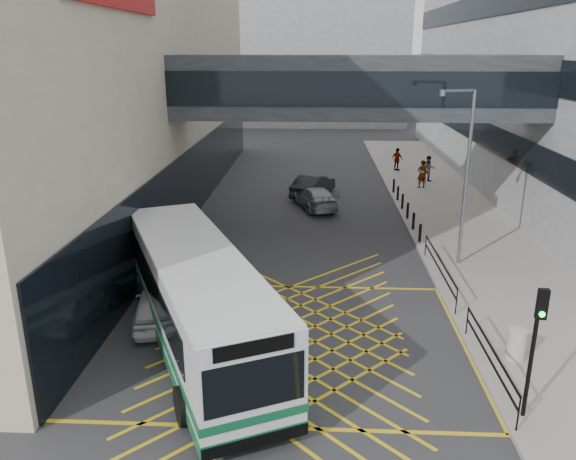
# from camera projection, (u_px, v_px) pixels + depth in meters

# --- Properties ---
(ground) EXTENTS (120.00, 120.00, 0.00)m
(ground) POSITION_uv_depth(u_px,v_px,m) (282.00, 341.00, 18.68)
(ground) COLOR #333335
(building_far) EXTENTS (28.00, 16.00, 18.00)m
(building_far) POSITION_uv_depth(u_px,v_px,m) (294.00, 51.00, 73.01)
(building_far) COLOR gray
(building_far) RESTS_ON ground
(skybridge) EXTENTS (20.00, 4.10, 3.00)m
(skybridge) POSITION_uv_depth(u_px,v_px,m) (357.00, 87.00, 27.63)
(skybridge) COLOR #2F353A
(skybridge) RESTS_ON ground
(pavement) EXTENTS (6.00, 54.00, 0.16)m
(pavement) POSITION_uv_depth(u_px,v_px,m) (452.00, 215.00, 32.49)
(pavement) COLOR gray
(pavement) RESTS_ON ground
(box_junction) EXTENTS (12.00, 9.00, 0.01)m
(box_junction) POSITION_uv_depth(u_px,v_px,m) (282.00, 341.00, 18.68)
(box_junction) COLOR gold
(box_junction) RESTS_ON ground
(bus) EXTENTS (7.28, 11.69, 3.27)m
(bus) POSITION_uv_depth(u_px,v_px,m) (196.00, 295.00, 17.96)
(bus) COLOR silver
(bus) RESTS_ON ground
(car_white) EXTENTS (2.49, 4.42, 1.33)m
(car_white) POSITION_uv_depth(u_px,v_px,m) (157.00, 305.00, 19.82)
(car_white) COLOR #BEBEC0
(car_white) RESTS_ON ground
(car_dark) EXTENTS (3.40, 4.99, 1.45)m
(car_dark) POSITION_uv_depth(u_px,v_px,m) (313.00, 186.00, 36.77)
(car_dark) COLOR black
(car_dark) RESTS_ON ground
(car_silver) EXTENTS (3.21, 4.83, 1.39)m
(car_silver) POSITION_uv_depth(u_px,v_px,m) (315.00, 197.00, 34.04)
(car_silver) COLOR gray
(car_silver) RESTS_ON ground
(traffic_light) EXTENTS (0.27, 0.43, 3.67)m
(traffic_light) POSITION_uv_depth(u_px,v_px,m) (536.00, 335.00, 13.82)
(traffic_light) COLOR black
(traffic_light) RESTS_ON pavement
(street_lamp) EXTENTS (1.67, 0.80, 7.56)m
(street_lamp) POSITION_uv_depth(u_px,v_px,m) (464.00, 168.00, 23.67)
(street_lamp) COLOR slate
(street_lamp) RESTS_ON pavement
(litter_bin) EXTENTS (0.57, 0.57, 0.99)m
(litter_bin) POSITION_uv_depth(u_px,v_px,m) (516.00, 345.00, 17.15)
(litter_bin) COLOR #ADA89E
(litter_bin) RESTS_ON pavement
(kerb_railings) EXTENTS (0.05, 12.54, 1.00)m
(kerb_railings) POSITION_uv_depth(u_px,v_px,m) (459.00, 298.00, 19.81)
(kerb_railings) COLOR black
(kerb_railings) RESTS_ON pavement
(bollards) EXTENTS (0.14, 10.14, 0.90)m
(bollards) POSITION_uv_depth(u_px,v_px,m) (405.00, 206.00, 32.45)
(bollards) COLOR black
(bollards) RESTS_ON pavement
(pedestrian_a) EXTENTS (0.88, 0.74, 1.90)m
(pedestrian_a) POSITION_uv_depth(u_px,v_px,m) (422.00, 174.00, 38.32)
(pedestrian_a) COLOR gray
(pedestrian_a) RESTS_ON pavement
(pedestrian_b) EXTENTS (0.96, 0.62, 1.84)m
(pedestrian_b) POSITION_uv_depth(u_px,v_px,m) (429.00, 169.00, 40.10)
(pedestrian_b) COLOR gray
(pedestrian_b) RESTS_ON pavement
(pedestrian_c) EXTENTS (1.09, 1.09, 1.76)m
(pedestrian_c) POSITION_uv_depth(u_px,v_px,m) (397.00, 159.00, 43.78)
(pedestrian_c) COLOR gray
(pedestrian_c) RESTS_ON pavement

